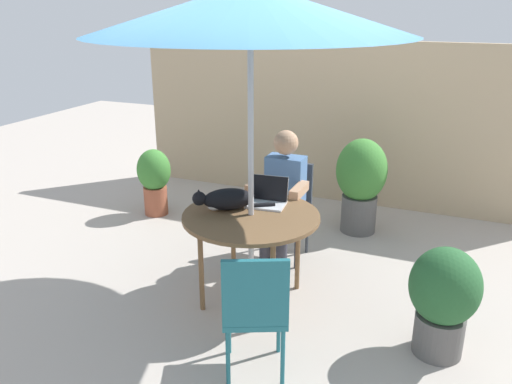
% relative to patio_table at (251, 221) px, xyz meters
% --- Properties ---
extents(ground_plane, '(14.00, 14.00, 0.00)m').
position_rel_patio_table_xyz_m(ground_plane, '(0.00, 0.00, -0.69)').
color(ground_plane, '#ADA399').
extents(fence_back, '(4.92, 0.08, 1.90)m').
position_rel_patio_table_xyz_m(fence_back, '(0.00, 2.52, 0.26)').
color(fence_back, tan).
rests_on(fence_back, ground).
extents(patio_table, '(1.07, 1.07, 0.74)m').
position_rel_patio_table_xyz_m(patio_table, '(0.00, 0.00, 0.00)').
color(patio_table, brown).
rests_on(patio_table, ground).
extents(patio_umbrella, '(2.28, 2.28, 2.41)m').
position_rel_patio_table_xyz_m(patio_umbrella, '(0.00, 0.00, 1.55)').
color(patio_umbrella, '#B7B7BC').
rests_on(patio_umbrella, ground).
extents(chair_occupied, '(0.40, 0.40, 0.89)m').
position_rel_patio_table_xyz_m(chair_occupied, '(0.00, 0.89, -0.16)').
color(chair_occupied, '#33383F').
rests_on(chair_occupied, ground).
extents(chair_empty, '(0.53, 0.53, 0.89)m').
position_rel_patio_table_xyz_m(chair_empty, '(0.39, -0.87, -0.16)').
color(chair_empty, '#1E606B').
rests_on(chair_empty, ground).
extents(person_seated, '(0.48, 0.48, 1.23)m').
position_rel_patio_table_xyz_m(person_seated, '(0.00, 0.73, 0.01)').
color(person_seated, '#4C72A5').
rests_on(person_seated, ground).
extents(laptop, '(0.32, 0.28, 0.21)m').
position_rel_patio_table_xyz_m(laptop, '(0.04, 0.27, 0.12)').
color(laptop, silver).
rests_on(laptop, patio_table).
extents(cat, '(0.58, 0.38, 0.17)m').
position_rel_patio_table_xyz_m(cat, '(-0.23, 0.02, 0.14)').
color(cat, black).
rests_on(cat, patio_table).
extents(potted_plant_near_fence, '(0.52, 0.52, 1.00)m').
position_rel_patio_table_xyz_m(potted_plant_near_fence, '(0.52, 1.68, -0.12)').
color(potted_plant_near_fence, '#595654').
rests_on(potted_plant_near_fence, ground).
extents(potted_plant_by_chair, '(0.47, 0.47, 0.79)m').
position_rel_patio_table_xyz_m(potted_plant_by_chair, '(1.46, -0.15, -0.25)').
color(potted_plant_by_chair, '#595654').
rests_on(potted_plant_by_chair, ground).
extents(potted_plant_corner, '(0.38, 0.38, 0.76)m').
position_rel_patio_table_xyz_m(potted_plant_corner, '(-1.72, 1.27, -0.25)').
color(potted_plant_corner, '#9E5138').
rests_on(potted_plant_corner, ground).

